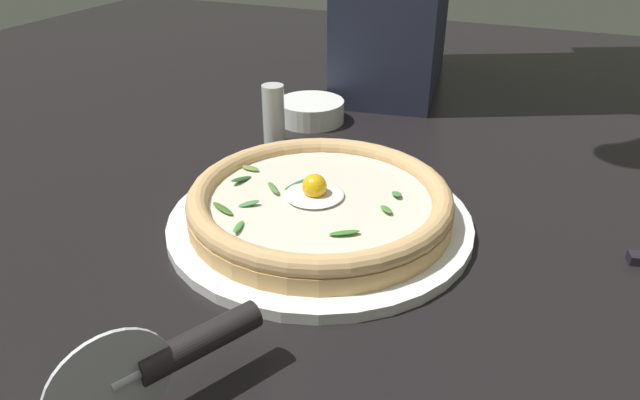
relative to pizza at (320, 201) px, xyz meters
name	(u,v)px	position (x,y,z in m)	size (l,w,h in m)	color
ground_plane	(336,258)	(0.03, 0.03, -0.05)	(2.40, 2.40, 0.03)	black
pizza_plate	(320,220)	(0.00, 0.00, -0.02)	(0.34, 0.34, 0.01)	white
pizza	(320,201)	(0.00, 0.00, 0.00)	(0.29, 0.29, 0.05)	tan
side_bowl	(311,111)	(-0.29, -0.14, -0.01)	(0.11, 0.11, 0.03)	white
pizza_cutter	(172,356)	(0.27, 0.00, 0.01)	(0.15, 0.08, 0.09)	silver
pepper_shaker	(274,115)	(-0.19, -0.15, 0.01)	(0.03, 0.03, 0.09)	silver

